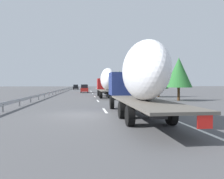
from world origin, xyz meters
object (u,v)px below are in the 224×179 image
truck_lead (107,82)px  truck_trailing (138,77)px  car_black_suv (76,87)px  car_red_compact (84,89)px  road_sign (110,83)px  car_blue_sedan (85,86)px

truck_lead → truck_trailing: bearing=180.0°
car_black_suv → car_red_compact: (-28.66, -3.39, 0.04)m
car_black_suv → road_sign: size_ratio=1.31×
car_red_compact → car_blue_sedan: car_red_compact is taller
car_black_suv → car_blue_sedan: 22.95m
truck_lead → car_red_compact: 18.89m
truck_trailing → truck_lead: bearing=-0.0°
car_red_compact → car_blue_sedan: size_ratio=0.95×
car_black_suv → car_blue_sedan: car_blue_sedan is taller
road_sign → truck_lead: bearing=172.6°
truck_trailing → car_blue_sedan: 89.72m
truck_trailing → car_red_compact: (38.30, 3.62, -1.57)m
car_red_compact → road_sign: bearing=-50.9°
truck_lead → road_sign: truck_lead is taller
truck_trailing → road_sign: size_ratio=4.11×
truck_lead → road_sign: (23.95, -3.10, -0.19)m
truck_trailing → car_blue_sedan: (89.64, 3.47, -1.60)m
car_red_compact → road_sign: (5.47, -6.72, 1.33)m
car_blue_sedan → road_sign: size_ratio=1.27×
road_sign → car_blue_sedan: bearing=8.1°
truck_lead → car_black_suv: bearing=8.5°
truck_lead → car_blue_sedan: bearing=2.8°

